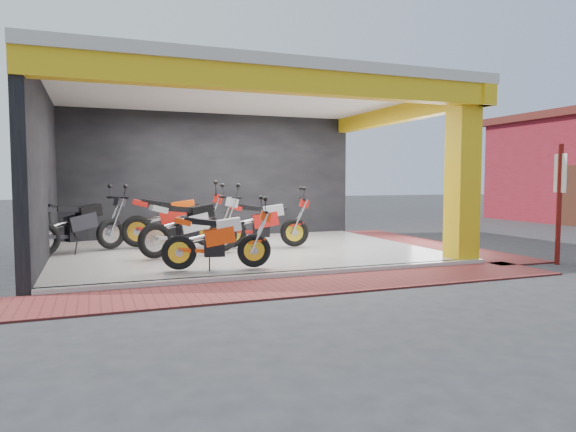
% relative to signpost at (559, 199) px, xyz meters
% --- Properties ---
extents(ground, '(80.00, 80.00, 0.00)m').
position_rel_signpost_xyz_m(ground, '(-5.37, 1.62, -1.29)').
color(ground, '#2D2D30').
rests_on(ground, ground).
extents(showroom_floor, '(8.00, 6.00, 0.10)m').
position_rel_signpost_xyz_m(showroom_floor, '(-5.37, 3.62, -1.24)').
color(showroom_floor, white).
rests_on(showroom_floor, ground).
extents(showroom_ceiling, '(8.40, 6.40, 0.20)m').
position_rel_signpost_xyz_m(showroom_ceiling, '(-5.37, 3.62, 2.31)').
color(showroom_ceiling, beige).
rests_on(showroom_ceiling, corner_column).
extents(back_wall, '(8.20, 0.20, 3.50)m').
position_rel_signpost_xyz_m(back_wall, '(-5.37, 6.72, 0.46)').
color(back_wall, black).
rests_on(back_wall, ground).
extents(left_wall, '(0.20, 6.20, 3.50)m').
position_rel_signpost_xyz_m(left_wall, '(-9.47, 3.62, 0.46)').
color(left_wall, black).
rests_on(left_wall, ground).
extents(corner_column, '(0.50, 0.50, 3.50)m').
position_rel_signpost_xyz_m(corner_column, '(-1.62, 0.87, 0.46)').
color(corner_column, gold).
rests_on(corner_column, ground).
extents(header_beam_front, '(8.40, 0.30, 0.40)m').
position_rel_signpost_xyz_m(header_beam_front, '(-5.37, 0.62, 2.01)').
color(header_beam_front, gold).
rests_on(header_beam_front, corner_column).
extents(header_beam_right, '(0.30, 6.40, 0.40)m').
position_rel_signpost_xyz_m(header_beam_right, '(-1.37, 3.62, 2.01)').
color(header_beam_right, gold).
rests_on(header_beam_right, corner_column).
extents(floor_kerb, '(8.00, 0.20, 0.10)m').
position_rel_signpost_xyz_m(floor_kerb, '(-5.37, 0.60, -1.24)').
color(floor_kerb, white).
rests_on(floor_kerb, ground).
extents(paver_front, '(9.00, 1.40, 0.03)m').
position_rel_signpost_xyz_m(paver_front, '(-5.37, -0.18, -1.28)').
color(paver_front, maroon).
rests_on(paver_front, ground).
extents(paver_right, '(1.40, 7.00, 0.03)m').
position_rel_signpost_xyz_m(paver_right, '(-0.57, 3.62, -1.28)').
color(paver_right, maroon).
rests_on(paver_right, ground).
extents(signpost, '(0.09, 0.33, 2.36)m').
position_rel_signpost_xyz_m(signpost, '(0.00, 0.00, 0.00)').
color(signpost, '#5D100E').
rests_on(signpost, ground).
extents(moto_hero, '(2.10, 1.07, 1.22)m').
position_rel_signpost_xyz_m(moto_hero, '(-5.89, 1.12, -0.58)').
color(moto_hero, '#F4400A').
rests_on(moto_hero, showroom_floor).
extents(moto_row_a, '(2.35, 1.37, 1.35)m').
position_rel_signpost_xyz_m(moto_row_a, '(-4.19, 3.48, -0.52)').
color(moto_row_a, red).
rests_on(moto_row_a, showroom_floor).
extents(moto_row_b, '(2.49, 1.49, 1.43)m').
position_rel_signpost_xyz_m(moto_row_b, '(-5.95, 3.20, -0.48)').
color(moto_row_b, '#A9ABB1').
rests_on(moto_row_b, showroom_floor).
extents(moto_row_c, '(2.58, 1.43, 1.49)m').
position_rel_signpost_xyz_m(moto_row_c, '(-6.06, 4.26, -0.45)').
color(moto_row_c, '#B21A13').
rests_on(moto_row_c, showroom_floor).
extents(moto_row_d, '(2.43, 1.86, 1.41)m').
position_rel_signpost_xyz_m(moto_row_d, '(-8.17, 4.56, -0.49)').
color(moto_row_d, black).
rests_on(moto_row_d, showroom_floor).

